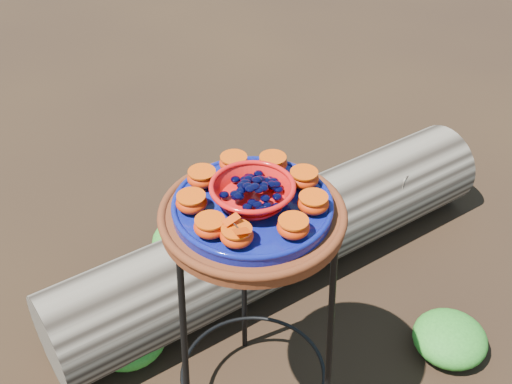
{
  "coord_description": "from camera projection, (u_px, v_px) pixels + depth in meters",
  "views": [
    {
      "loc": [
        -0.13,
        -1.1,
        1.65
      ],
      "look_at": [
        0.01,
        0.0,
        0.79
      ],
      "focal_mm": 45.0,
      "sensor_mm": 36.0,
      "label": 1
    }
  ],
  "objects": [
    {
      "name": "foliage_right",
      "position": [
        450.0,
        337.0,
        2.0
      ],
      "size": [
        0.23,
        0.23,
        0.12
      ],
      "primitive_type": "ellipsoid",
      "color": "#21621B",
      "rests_on": "ground"
    },
    {
      "name": "cobalt_plate",
      "position": [
        252.0,
        207.0,
        1.43
      ],
      "size": [
        0.36,
        0.36,
        0.02
      ],
      "primitive_type": "cylinder",
      "color": "#070360",
      "rests_on": "terracotta_saucer"
    },
    {
      "name": "orange_half_8",
      "position": [
        210.0,
        226.0,
        1.33
      ],
      "size": [
        0.07,
        0.07,
        0.04
      ],
      "primitive_type": "ellipsoid",
      "color": "#B72809",
      "rests_on": "cobalt_plate"
    },
    {
      "name": "butterfly",
      "position": [
        237.0,
        226.0,
        1.29
      ],
      "size": [
        0.09,
        0.07,
        0.01
      ],
      "primitive_type": null,
      "rotation": [
        0.0,
        0.0,
        0.42
      ],
      "color": "#C33203",
      "rests_on": "orange_half_0"
    },
    {
      "name": "orange_half_0",
      "position": [
        237.0,
        236.0,
        1.3
      ],
      "size": [
        0.07,
        0.07,
        0.04
      ],
      "primitive_type": "ellipsoid",
      "color": "#B72809",
      "rests_on": "cobalt_plate"
    },
    {
      "name": "plant_stand",
      "position": [
        253.0,
        325.0,
        1.67
      ],
      "size": [
        0.44,
        0.44,
        0.7
      ],
      "primitive_type": null,
      "color": "black",
      "rests_on": "ground"
    },
    {
      "name": "red_bowl",
      "position": [
        252.0,
        194.0,
        1.4
      ],
      "size": [
        0.18,
        0.18,
        0.05
      ],
      "primitive_type": null,
      "color": "red",
      "rests_on": "cobalt_plate"
    },
    {
      "name": "orange_half_5",
      "position": [
        234.0,
        163.0,
        1.51
      ],
      "size": [
        0.07,
        0.07,
        0.04
      ],
      "primitive_type": "ellipsoid",
      "color": "#B72809",
      "rests_on": "cobalt_plate"
    },
    {
      "name": "orange_half_6",
      "position": [
        202.0,
        178.0,
        1.46
      ],
      "size": [
        0.07,
        0.07,
        0.04
      ],
      "primitive_type": "ellipsoid",
      "color": "#B72809",
      "rests_on": "cobalt_plate"
    },
    {
      "name": "orange_half_4",
      "position": [
        273.0,
        163.0,
        1.51
      ],
      "size": [
        0.07,
        0.07,
        0.04
      ],
      "primitive_type": "ellipsoid",
      "color": "#B72809",
      "rests_on": "cobalt_plate"
    },
    {
      "name": "orange_half_1",
      "position": [
        293.0,
        227.0,
        1.32
      ],
      "size": [
        0.07,
        0.07,
        0.04
      ],
      "primitive_type": "ellipsoid",
      "color": "#B72809",
      "rests_on": "cobalt_plate"
    },
    {
      "name": "foliage_back",
      "position": [
        189.0,
        240.0,
        2.35
      ],
      "size": [
        0.27,
        0.27,
        0.14
      ],
      "primitive_type": "ellipsoid",
      "color": "#21621B",
      "rests_on": "ground"
    },
    {
      "name": "driftwood_log",
      "position": [
        279.0,
        238.0,
        2.22
      ],
      "size": [
        1.67,
        1.13,
        0.31
      ],
      "primitive_type": null,
      "rotation": [
        0.0,
        0.0,
        0.47
      ],
      "color": "black",
      "rests_on": "ground"
    },
    {
      "name": "glass_gems",
      "position": [
        252.0,
        181.0,
        1.38
      ],
      "size": [
        0.14,
        0.14,
        0.02
      ],
      "primitive_type": null,
      "color": "black",
      "rests_on": "red_bowl"
    },
    {
      "name": "orange_half_3",
      "position": [
        304.0,
        178.0,
        1.46
      ],
      "size": [
        0.07,
        0.07,
        0.04
      ],
      "primitive_type": "ellipsoid",
      "color": "#B72809",
      "rests_on": "cobalt_plate"
    },
    {
      "name": "orange_half_2",
      "position": [
        313.0,
        203.0,
        1.39
      ],
      "size": [
        0.07,
        0.07,
        0.04
      ],
      "primitive_type": "ellipsoid",
      "color": "#B72809",
      "rests_on": "cobalt_plate"
    },
    {
      "name": "foliage_left",
      "position": [
        128.0,
        337.0,
        2.0
      ],
      "size": [
        0.24,
        0.24,
        0.12
      ],
      "primitive_type": "ellipsoid",
      "color": "#21621B",
      "rests_on": "ground"
    },
    {
      "name": "orange_half_7",
      "position": [
        192.0,
        202.0,
        1.39
      ],
      "size": [
        0.07,
        0.07,
        0.04
      ],
      "primitive_type": "ellipsoid",
      "color": "#B72809",
      "rests_on": "cobalt_plate"
    },
    {
      "name": "terracotta_saucer",
      "position": [
        253.0,
        217.0,
        1.44
      ],
      "size": [
        0.42,
        0.42,
        0.03
      ],
      "primitive_type": "cylinder",
      "color": "#572C16",
      "rests_on": "plant_stand"
    }
  ]
}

